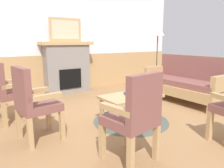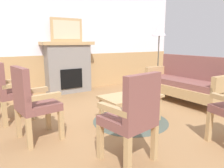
{
  "view_description": "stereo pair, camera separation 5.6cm",
  "coord_description": "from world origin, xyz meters",
  "px_view_note": "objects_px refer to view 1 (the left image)",
  "views": [
    {
      "loc": [
        -2.07,
        -2.68,
        1.29
      ],
      "look_at": [
        0.0,
        0.35,
        0.55
      ],
      "focal_mm": 34.18,
      "sensor_mm": 36.0,
      "label": 1
    },
    {
      "loc": [
        -2.02,
        -2.71,
        1.29
      ],
      "look_at": [
        0.0,
        0.35,
        0.55
      ],
      "focal_mm": 34.18,
      "sensor_mm": 36.0,
      "label": 2
    }
  ],
  "objects_px": {
    "armchair_near_fireplace": "(6,89)",
    "armchair_front_center": "(135,114)",
    "coffee_table": "(131,98)",
    "armchair_by_window_left": "(33,101)",
    "floor_lamp_by_couch": "(158,35)",
    "fireplace": "(67,67)",
    "couch": "(184,83)",
    "framed_picture": "(66,30)",
    "book_on_table": "(130,94)"
  },
  "relations": [
    {
      "from": "framed_picture",
      "to": "armchair_by_window_left",
      "type": "bearing_deg",
      "value": -121.86
    },
    {
      "from": "couch",
      "to": "armchair_near_fireplace",
      "type": "relative_size",
      "value": 1.84
    },
    {
      "from": "couch",
      "to": "armchair_near_fireplace",
      "type": "distance_m",
      "value": 3.48
    },
    {
      "from": "armchair_near_fireplace",
      "to": "armchair_front_center",
      "type": "relative_size",
      "value": 1.0
    },
    {
      "from": "fireplace",
      "to": "couch",
      "type": "distance_m",
      "value": 2.82
    },
    {
      "from": "fireplace",
      "to": "armchair_by_window_left",
      "type": "relative_size",
      "value": 1.33
    },
    {
      "from": "fireplace",
      "to": "couch",
      "type": "relative_size",
      "value": 0.72
    },
    {
      "from": "armchair_front_center",
      "to": "framed_picture",
      "type": "bearing_deg",
      "value": 78.78
    },
    {
      "from": "couch",
      "to": "floor_lamp_by_couch",
      "type": "relative_size",
      "value": 1.07
    },
    {
      "from": "coffee_table",
      "to": "book_on_table",
      "type": "bearing_deg",
      "value": 81.61
    },
    {
      "from": "fireplace",
      "to": "armchair_front_center",
      "type": "distance_m",
      "value": 3.48
    },
    {
      "from": "framed_picture",
      "to": "armchair_near_fireplace",
      "type": "relative_size",
      "value": 0.82
    },
    {
      "from": "coffee_table",
      "to": "fireplace",
      "type": "bearing_deg",
      "value": 91.24
    },
    {
      "from": "book_on_table",
      "to": "fireplace",
      "type": "bearing_deg",
      "value": 91.42
    },
    {
      "from": "coffee_table",
      "to": "book_on_table",
      "type": "height_order",
      "value": "book_on_table"
    },
    {
      "from": "book_on_table",
      "to": "armchair_front_center",
      "type": "height_order",
      "value": "armchair_front_center"
    },
    {
      "from": "couch",
      "to": "coffee_table",
      "type": "relative_size",
      "value": 1.88
    },
    {
      "from": "fireplace",
      "to": "couch",
      "type": "bearing_deg",
      "value": -50.44
    },
    {
      "from": "couch",
      "to": "armchair_near_fireplace",
      "type": "bearing_deg",
      "value": 166.69
    },
    {
      "from": "book_on_table",
      "to": "armchair_by_window_left",
      "type": "bearing_deg",
      "value": 174.79
    },
    {
      "from": "framed_picture",
      "to": "couch",
      "type": "bearing_deg",
      "value": -50.45
    },
    {
      "from": "armchair_near_fireplace",
      "to": "armchair_by_window_left",
      "type": "distance_m",
      "value": 0.94
    },
    {
      "from": "fireplace",
      "to": "coffee_table",
      "type": "xyz_separation_m",
      "value": [
        0.05,
        -2.47,
        -0.27
      ]
    },
    {
      "from": "armchair_by_window_left",
      "to": "armchair_front_center",
      "type": "xyz_separation_m",
      "value": [
        0.75,
        -1.12,
        0.0
      ]
    },
    {
      "from": "coffee_table",
      "to": "framed_picture",
      "type": "bearing_deg",
      "value": 91.24
    },
    {
      "from": "framed_picture",
      "to": "armchair_near_fireplace",
      "type": "height_order",
      "value": "framed_picture"
    },
    {
      "from": "floor_lamp_by_couch",
      "to": "framed_picture",
      "type": "bearing_deg",
      "value": 155.67
    },
    {
      "from": "armchair_near_fireplace",
      "to": "floor_lamp_by_couch",
      "type": "relative_size",
      "value": 0.58
    },
    {
      "from": "framed_picture",
      "to": "armchair_front_center",
      "type": "xyz_separation_m",
      "value": [
        -0.68,
        -3.41,
        -1.02
      ]
    },
    {
      "from": "couch",
      "to": "armchair_front_center",
      "type": "bearing_deg",
      "value": -153.11
    },
    {
      "from": "fireplace",
      "to": "coffee_table",
      "type": "relative_size",
      "value": 1.35
    },
    {
      "from": "coffee_table",
      "to": "armchair_near_fireplace",
      "type": "bearing_deg",
      "value": 146.24
    },
    {
      "from": "framed_picture",
      "to": "fireplace",
      "type": "bearing_deg",
      "value": -90.0
    },
    {
      "from": "coffee_table",
      "to": "couch",
      "type": "bearing_deg",
      "value": 9.93
    },
    {
      "from": "armchair_by_window_left",
      "to": "fireplace",
      "type": "bearing_deg",
      "value": 58.14
    },
    {
      "from": "fireplace",
      "to": "armchair_by_window_left",
      "type": "xyz_separation_m",
      "value": [
        -1.42,
        -2.29,
        -0.11
      ]
    },
    {
      "from": "book_on_table",
      "to": "coffee_table",
      "type": "bearing_deg",
      "value": -98.39
    },
    {
      "from": "book_on_table",
      "to": "armchair_by_window_left",
      "type": "height_order",
      "value": "armchair_by_window_left"
    },
    {
      "from": "armchair_by_window_left",
      "to": "floor_lamp_by_couch",
      "type": "xyz_separation_m",
      "value": [
        3.58,
        1.31,
        0.91
      ]
    },
    {
      "from": "framed_picture",
      "to": "couch",
      "type": "relative_size",
      "value": 0.44
    },
    {
      "from": "armchair_by_window_left",
      "to": "armchair_front_center",
      "type": "bearing_deg",
      "value": -56.46
    },
    {
      "from": "armchair_near_fireplace",
      "to": "armchair_front_center",
      "type": "bearing_deg",
      "value": -65.77
    },
    {
      "from": "armchair_front_center",
      "to": "floor_lamp_by_couch",
      "type": "xyz_separation_m",
      "value": [
        2.83,
        2.44,
        0.91
      ]
    },
    {
      "from": "framed_picture",
      "to": "coffee_table",
      "type": "height_order",
      "value": "framed_picture"
    },
    {
      "from": "book_on_table",
      "to": "armchair_near_fireplace",
      "type": "xyz_separation_m",
      "value": [
        -1.66,
        1.06,
        0.08
      ]
    },
    {
      "from": "framed_picture",
      "to": "floor_lamp_by_couch",
      "type": "bearing_deg",
      "value": -24.33
    },
    {
      "from": "armchair_by_window_left",
      "to": "couch",
      "type": "bearing_deg",
      "value": 2.23
    },
    {
      "from": "floor_lamp_by_couch",
      "to": "armchair_front_center",
      "type": "bearing_deg",
      "value": -139.29
    },
    {
      "from": "floor_lamp_by_couch",
      "to": "couch",
      "type": "bearing_deg",
      "value": -107.29
    },
    {
      "from": "armchair_near_fireplace",
      "to": "armchair_front_center",
      "type": "xyz_separation_m",
      "value": [
        0.92,
        -2.05,
        0.0
      ]
    }
  ]
}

